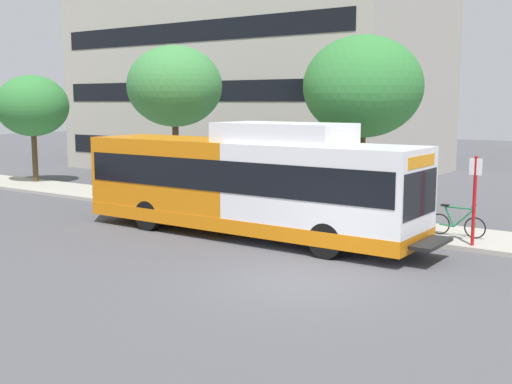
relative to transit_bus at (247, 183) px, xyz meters
name	(u,v)px	position (x,y,z in m)	size (l,w,h in m)	color
ground_plane	(79,241)	(-3.61, 3.85, -1.70)	(120.00, 120.00, 0.00)	#4C4C51
sidewalk_curb	(260,213)	(3.39, 1.85, -1.63)	(3.00, 56.00, 0.14)	#A8A399
transit_bus	(247,183)	(0.00, 0.00, 0.00)	(2.58, 12.25, 3.65)	white
bus_stop_sign_pole	(475,194)	(2.20, -6.50, -0.05)	(0.10, 0.36, 2.60)	red
bicycle_parked	(457,223)	(3.19, -5.73, -1.14)	(0.52, 1.76, 1.02)	black
street_tree_near_stop	(363,87)	(4.21, -1.92, 3.08)	(4.16, 4.16, 6.43)	#4C3823
street_tree_mid_block	(175,86)	(4.42, 7.06, 3.22)	(4.09, 4.09, 6.53)	#4C3823
street_tree_far_block	(32,106)	(4.18, 16.70, 2.34)	(3.68, 3.68, 5.48)	#4C3823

